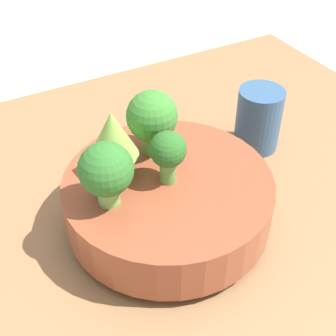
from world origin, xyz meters
The scene contains 8 objects.
ground_plane centered at (0.00, 0.00, 0.00)m, with size 6.00×6.00×0.00m, color silver.
table centered at (0.00, 0.00, 0.02)m, with size 0.96×0.89×0.04m.
bowl centered at (0.03, -0.03, 0.08)m, with size 0.27×0.27×0.08m.
romanesco_piece_near centered at (0.08, -0.07, 0.17)m, with size 0.06×0.06×0.09m.
broccoli_floret_front centered at (0.02, -0.09, 0.17)m, with size 0.07×0.07×0.09m.
broccoli_floret_center centered at (0.03, -0.03, 0.16)m, with size 0.05×0.05×0.07m.
broccoli_floret_right centered at (0.11, -0.02, 0.16)m, with size 0.06×0.06×0.08m.
cup centered at (-0.18, -0.11, 0.09)m, with size 0.07×0.07×0.10m.
Camera 1 is at (0.24, 0.36, 0.50)m, focal length 50.00 mm.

